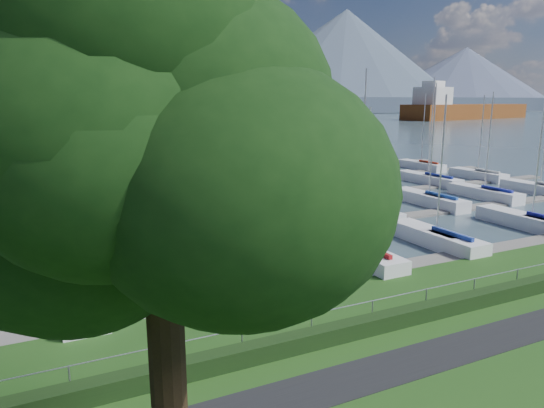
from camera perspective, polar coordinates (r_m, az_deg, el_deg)
path at (r=20.53m, az=19.21°, el=-16.28°), size 160.00×2.00×0.04m
water at (r=276.01m, az=-23.17°, el=9.07°), size 800.00×540.00×0.20m
hedge at (r=22.07m, az=14.43°, el=-12.92°), size 80.00×0.70×0.70m
fence at (r=22.01m, az=13.87°, el=-10.54°), size 80.00×0.04×0.04m
foothill at (r=345.79m, az=-23.86°, el=10.50°), size 900.00×80.00×12.00m
mountains at (r=422.28m, az=-23.72°, el=16.16°), size 1190.00×360.00×115.00m
docks at (r=44.64m, az=-7.79°, el=-0.65°), size 90.00×41.60×0.25m
tree at (r=7.88m, az=-15.96°, el=5.65°), size 6.65×7.88×12.57m
crane at (r=44.33m, az=-5.75°, el=6.58°), size 6.42×13.21×22.35m
cargo_ship_mid at (r=231.64m, az=-18.38°, el=9.99°), size 106.20×39.80×21.50m
cargo_ship_east at (r=284.40m, az=21.55°, el=10.07°), size 93.54×35.21×21.50m
sailboat_fleet at (r=46.20m, az=-10.82°, el=6.74°), size 75.65×49.79×12.73m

